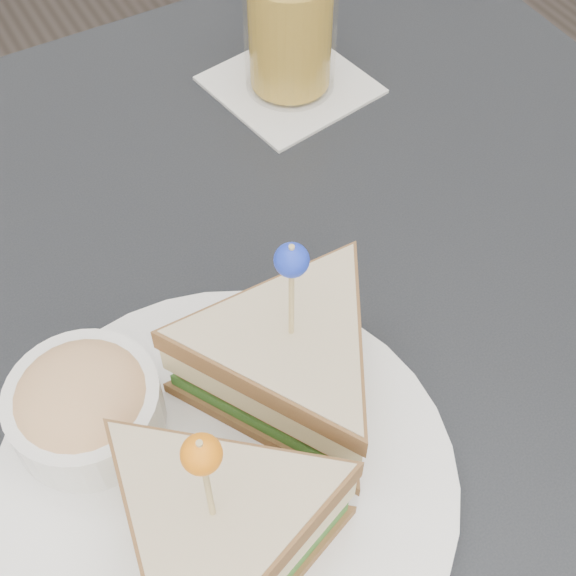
% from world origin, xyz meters
% --- Properties ---
extents(table, '(0.80, 0.80, 0.75)m').
position_xyz_m(table, '(0.00, 0.00, 0.67)').
color(table, black).
rests_on(table, ground).
extents(plate_meal, '(0.32, 0.31, 0.16)m').
position_xyz_m(plate_meal, '(-0.07, -0.07, 0.79)').
color(plate_meal, white).
rests_on(plate_meal, table).
extents(drink_set, '(0.14, 0.14, 0.15)m').
position_xyz_m(drink_set, '(0.14, 0.24, 0.82)').
color(drink_set, white).
rests_on(drink_set, table).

